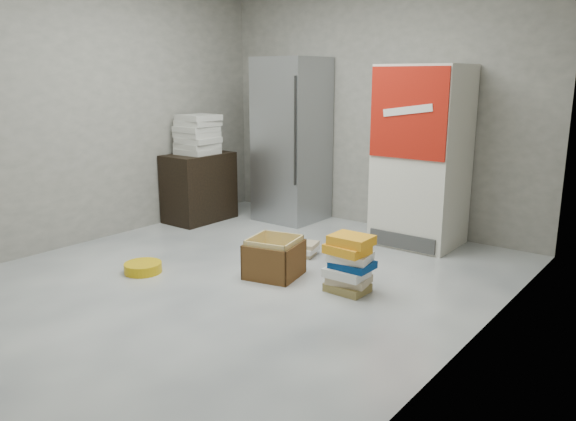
# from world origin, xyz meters

# --- Properties ---
(ground) EXTENTS (5.00, 5.00, 0.00)m
(ground) POSITION_xyz_m (0.00, 0.00, 0.00)
(ground) COLOR silver
(ground) RESTS_ON ground
(room_shell) EXTENTS (4.04, 5.04, 2.82)m
(room_shell) POSITION_xyz_m (0.00, 0.00, 1.80)
(room_shell) COLOR #9D968D
(room_shell) RESTS_ON ground
(steel_fridge) EXTENTS (0.70, 0.72, 1.90)m
(steel_fridge) POSITION_xyz_m (-0.90, 2.13, 0.95)
(steel_fridge) COLOR #A2A4AA
(steel_fridge) RESTS_ON ground
(coke_cooler) EXTENTS (0.80, 0.73, 1.80)m
(coke_cooler) POSITION_xyz_m (0.75, 2.12, 0.90)
(coke_cooler) COLOR silver
(coke_cooler) RESTS_ON ground
(wood_shelf) EXTENTS (0.50, 0.80, 0.80)m
(wood_shelf) POSITION_xyz_m (-1.73, 1.40, 0.40)
(wood_shelf) COLOR black
(wood_shelf) RESTS_ON ground
(supply_box_stack) EXTENTS (0.44, 0.44, 0.45)m
(supply_box_stack) POSITION_xyz_m (-1.72, 1.40, 1.03)
(supply_box_stack) COLOR beige
(supply_box_stack) RESTS_ON wood_shelf
(phonebook_stack_main) EXTENTS (0.36, 0.32, 0.47)m
(phonebook_stack_main) POSITION_xyz_m (0.91, 0.53, 0.24)
(phonebook_stack_main) COLOR olive
(phonebook_stack_main) RESTS_ON ground
(phonebook_stack_side) EXTENTS (0.36, 0.30, 0.13)m
(phonebook_stack_side) POSITION_xyz_m (0.04, 1.05, 0.07)
(phonebook_stack_side) COLOR tan
(phonebook_stack_side) RESTS_ON ground
(cardboard_box) EXTENTS (0.51, 0.51, 0.34)m
(cardboard_box) POSITION_xyz_m (0.21, 0.44, 0.14)
(cardboard_box) COLOR gold
(cardboard_box) RESTS_ON ground
(bucket_lid) EXTENTS (0.42, 0.42, 0.09)m
(bucket_lid) POSITION_xyz_m (-0.76, -0.20, 0.04)
(bucket_lid) COLOR #DFAF0B
(bucket_lid) RESTS_ON ground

